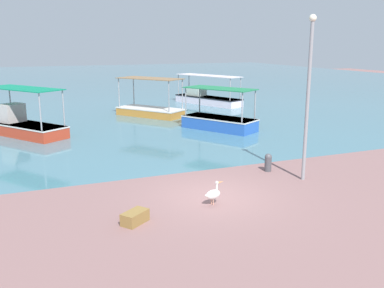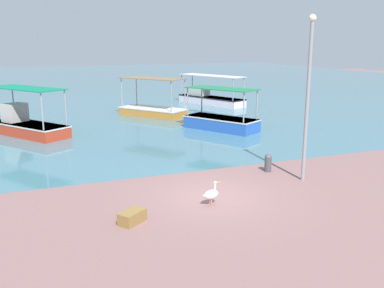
# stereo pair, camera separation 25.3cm
# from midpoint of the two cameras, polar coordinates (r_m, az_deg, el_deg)

# --- Properties ---
(ground) EXTENTS (120.00, 120.00, 0.00)m
(ground) POSITION_cam_midpoint_polar(r_m,az_deg,el_deg) (15.35, 2.38, -6.92)
(ground) COLOR #86605E
(harbor_water) EXTENTS (110.00, 90.00, 0.00)m
(harbor_water) POSITION_cam_midpoint_polar(r_m,az_deg,el_deg) (61.60, -16.70, 7.84)
(harbor_water) COLOR teal
(harbor_water) RESTS_ON ground
(fishing_boat_near_left) EXTENTS (3.91, 4.97, 2.60)m
(fishing_boat_near_left) POSITION_cam_midpoint_polar(r_m,az_deg,el_deg) (26.85, 3.38, 3.10)
(fishing_boat_near_left) COLOR blue
(fishing_boat_near_left) RESTS_ON harbor_water
(fishing_boat_near_right) EXTENTS (4.61, 5.29, 2.80)m
(fishing_boat_near_right) POSITION_cam_midpoint_polar(r_m,az_deg,el_deg) (32.01, -5.77, 4.65)
(fishing_boat_near_right) COLOR orange
(fishing_boat_near_right) RESTS_ON harbor_water
(fishing_boat_center) EXTENTS (4.14, 6.81, 2.54)m
(fishing_boat_center) POSITION_cam_midpoint_polar(r_m,az_deg,el_deg) (38.14, 1.74, 6.21)
(fishing_boat_center) COLOR white
(fishing_boat_center) RESTS_ON harbor_water
(fishing_boat_far_left) EXTENTS (4.61, 5.53, 2.79)m
(fishing_boat_far_left) POSITION_cam_midpoint_polar(r_m,az_deg,el_deg) (26.99, -21.75, 2.42)
(fishing_boat_far_left) COLOR #C13A22
(fishing_boat_far_left) RESTS_ON harbor_water
(pelican) EXTENTS (0.80, 0.40, 0.80)m
(pelican) POSITION_cam_midpoint_polar(r_m,az_deg,el_deg) (14.43, 2.34, -6.67)
(pelican) COLOR #E0997A
(pelican) RESTS_ON ground
(lamp_post) EXTENTS (0.28, 0.28, 6.34)m
(lamp_post) POSITION_cam_midpoint_polar(r_m,az_deg,el_deg) (16.91, 14.83, 6.86)
(lamp_post) COLOR gray
(lamp_post) RESTS_ON ground
(mooring_bollard) EXTENTS (0.30, 0.30, 0.77)m
(mooring_bollard) POSITION_cam_midpoint_polar(r_m,az_deg,el_deg) (18.34, 9.72, -2.36)
(mooring_bollard) COLOR #47474C
(mooring_bollard) RESTS_ON ground
(cargo_crate) EXTENTS (0.97, 0.89, 0.38)m
(cargo_crate) POSITION_cam_midpoint_polar(r_m,az_deg,el_deg) (13.19, -8.17, -9.65)
(cargo_crate) COLOR olive
(cargo_crate) RESTS_ON ground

